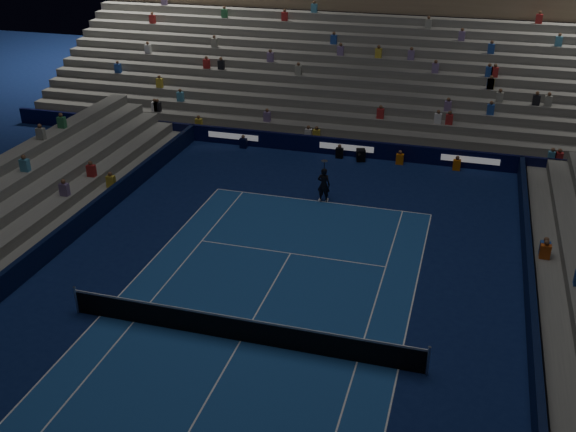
# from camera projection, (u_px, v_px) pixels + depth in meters

# --- Properties ---
(ground) EXTENTS (90.00, 90.00, 0.00)m
(ground) POSITION_uv_depth(u_px,v_px,m) (241.00, 341.00, 23.27)
(ground) COLOR #0C194A
(ground) RESTS_ON ground
(court_surface) EXTENTS (10.97, 23.77, 0.01)m
(court_surface) POSITION_uv_depth(u_px,v_px,m) (241.00, 341.00, 23.27)
(court_surface) COLOR #19478E
(court_surface) RESTS_ON ground
(sponsor_barrier_far) EXTENTS (44.00, 0.25, 1.00)m
(sponsor_barrier_far) POSITION_uv_depth(u_px,v_px,m) (347.00, 147.00, 38.98)
(sponsor_barrier_far) COLOR black
(sponsor_barrier_far) RESTS_ON ground
(sponsor_barrier_east) EXTENTS (0.25, 37.00, 1.00)m
(sponsor_barrier_east) POSITION_uv_depth(u_px,v_px,m) (536.00, 381.00, 20.66)
(sponsor_barrier_east) COLOR black
(sponsor_barrier_east) RESTS_ON ground
(sponsor_barrier_west) EXTENTS (0.25, 37.00, 1.00)m
(sponsor_barrier_west) POSITION_uv_depth(u_px,v_px,m) (0.00, 287.00, 25.44)
(sponsor_barrier_west) COLOR black
(sponsor_barrier_west) RESTS_ON ground
(grandstand_main) EXTENTS (44.00, 15.20, 11.20)m
(grandstand_main) POSITION_uv_depth(u_px,v_px,m) (376.00, 61.00, 45.79)
(grandstand_main) COLOR slate
(grandstand_main) RESTS_ON ground
(tennis_net) EXTENTS (12.90, 0.10, 1.10)m
(tennis_net) POSITION_uv_depth(u_px,v_px,m) (240.00, 329.00, 23.05)
(tennis_net) COLOR #B2B2B7
(tennis_net) RESTS_ON ground
(tennis_player) EXTENTS (0.69, 0.49, 1.78)m
(tennis_player) POSITION_uv_depth(u_px,v_px,m) (324.00, 185.00, 33.16)
(tennis_player) COLOR black
(tennis_player) RESTS_ON ground
(broadcast_camera) EXTENTS (0.65, 1.03, 0.66)m
(broadcast_camera) POSITION_uv_depth(u_px,v_px,m) (361.00, 155.00, 38.32)
(broadcast_camera) COLOR black
(broadcast_camera) RESTS_ON ground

